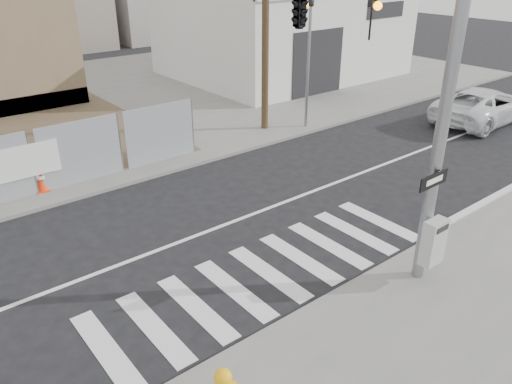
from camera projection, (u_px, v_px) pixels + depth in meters
ground at (209, 231)px, 13.41m from camera, size 100.00×100.00×0.00m
sidewalk_far at (41, 111)px, 23.21m from camera, size 50.00×20.00×0.12m
signal_pole at (342, 49)px, 11.29m from camera, size 0.96×5.87×7.00m
far_signal_pole at (309, 44)px, 19.63m from camera, size 0.16×0.20×5.60m
concrete_wall_right at (14, 39)px, 21.54m from camera, size 5.50×1.30×8.00m
auto_shop at (282, 31)px, 29.29m from camera, size 12.00×10.20×5.95m
suv at (484, 105)px, 21.64m from camera, size 5.40×2.51×1.50m
traffic_cone_d at (41, 180)px, 15.23m from camera, size 0.41×0.41×0.72m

